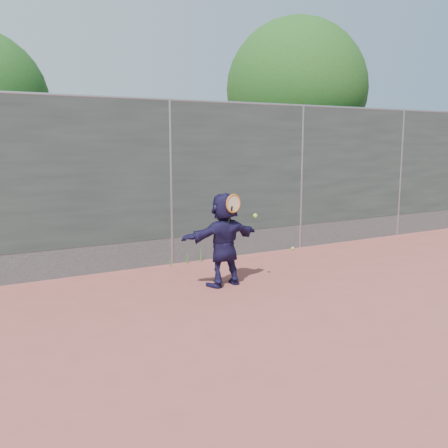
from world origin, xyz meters
TOP-DOWN VIEW (x-y plane):
  - ground at (0.00, 0.00)m, footprint 80.00×80.00m
  - player at (0.15, 1.79)m, footprint 1.41×0.56m
  - ball_ground at (2.70, 3.35)m, footprint 0.07×0.07m
  - fence at (-0.00, 3.50)m, footprint 20.00×0.06m
  - swing_action at (0.24, 1.60)m, footprint 0.59×0.13m
  - tree_right at (4.68, 5.75)m, footprint 3.78×3.60m
  - weed_clump at (0.29, 3.38)m, footprint 0.68×0.07m

SIDE VIEW (x-z plane):
  - ground at x=0.00m, z-range 0.00..0.00m
  - ball_ground at x=2.70m, z-range 0.00..0.07m
  - weed_clump at x=0.29m, z-range -0.02..0.28m
  - player at x=0.15m, z-range 0.00..1.48m
  - swing_action at x=0.24m, z-range 1.03..1.55m
  - fence at x=0.00m, z-range 0.07..3.09m
  - tree_right at x=4.68m, z-range 0.80..6.19m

